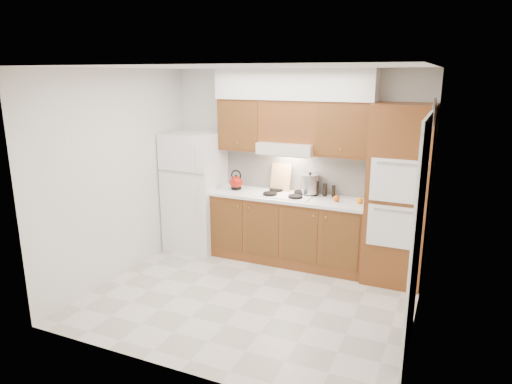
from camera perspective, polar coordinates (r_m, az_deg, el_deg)
floor at (r=5.47m, az=-0.67°, el=-12.99°), size 3.60×3.60×0.00m
ceiling at (r=4.85m, az=-0.77°, el=15.37°), size 3.60×3.60×0.00m
wall_back at (r=6.37m, az=4.89°, el=3.37°), size 3.60×0.02×2.60m
wall_left at (r=5.96m, az=-16.68°, el=2.03°), size 0.02×3.00×2.60m
wall_right at (r=4.59m, az=20.22°, el=-1.93°), size 0.02×3.00×2.60m
fridge at (r=6.73m, az=-7.59°, el=0.07°), size 0.75×0.72×1.72m
base_cabinets at (r=6.31m, az=4.05°, el=-4.73°), size 2.11×0.60×0.90m
countertop at (r=6.16m, az=4.09°, el=-0.63°), size 2.13×0.62×0.04m
backsplash at (r=6.36m, az=5.04°, el=2.62°), size 2.11×0.03×0.56m
oven_cabinet at (r=5.80m, az=17.34°, el=-0.40°), size 0.70×0.65×2.20m
upper_cab_left at (r=6.40m, az=-1.62°, el=8.45°), size 0.63×0.33×0.70m
upper_cab_right at (r=5.93m, az=11.08°, el=7.71°), size 0.73×0.33×0.70m
range_hood at (r=6.12m, az=4.03°, el=5.54°), size 0.75×0.45×0.15m
upper_cab_over_hood at (r=6.13m, az=4.28°, el=8.85°), size 0.75×0.33×0.55m
soffit at (r=6.07m, az=4.78°, el=13.28°), size 2.13×0.36×0.40m
cooktop at (r=6.19m, az=3.72°, el=-0.30°), size 0.74×0.50×0.01m
doorway at (r=4.33m, az=19.43°, el=-6.31°), size 0.02×0.90×2.10m
wall_clock at (r=4.98m, az=21.37°, el=9.19°), size 0.02×0.30×0.30m
kettle at (r=6.45m, az=-2.49°, el=1.21°), size 0.22×0.22×0.18m
cutting_board at (r=6.34m, az=3.12°, el=1.88°), size 0.29×0.11×0.38m
stock_pot at (r=6.18m, az=6.72°, el=1.01°), size 0.26×0.26×0.25m
condiment_a at (r=6.16m, az=7.58°, el=0.44°), size 0.07×0.07×0.20m
condiment_b at (r=6.14m, az=9.67°, el=0.11°), size 0.07×0.07×0.16m
condiment_c at (r=6.16m, az=8.60°, el=0.26°), size 0.07×0.07×0.17m
orange_near at (r=5.90m, az=12.83°, el=-1.05°), size 0.11×0.11×0.08m
orange_far at (r=5.93m, az=10.01°, el=-0.81°), size 0.09×0.09×0.08m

